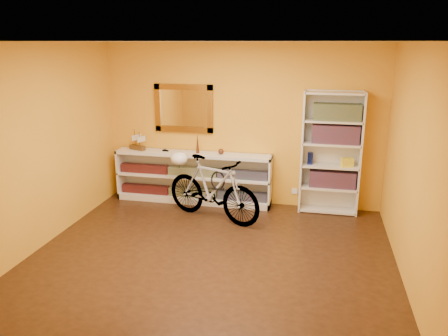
% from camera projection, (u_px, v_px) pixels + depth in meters
% --- Properties ---
extents(floor, '(4.50, 4.00, 0.01)m').
position_uv_depth(floor, '(212.00, 255.00, 5.55)').
color(floor, black).
rests_on(floor, ground).
extents(ceiling, '(4.50, 4.00, 0.01)m').
position_uv_depth(ceiling, '(210.00, 41.00, 4.83)').
color(ceiling, silver).
rests_on(ceiling, ground).
extents(back_wall, '(4.50, 0.01, 2.60)m').
position_uv_depth(back_wall, '(241.00, 125.00, 7.07)').
color(back_wall, gold).
rests_on(back_wall, ground).
extents(left_wall, '(0.01, 4.00, 2.60)m').
position_uv_depth(left_wall, '(42.00, 146.00, 5.65)').
color(left_wall, gold).
rests_on(left_wall, ground).
extents(right_wall, '(0.01, 4.00, 2.60)m').
position_uv_depth(right_wall, '(414.00, 167.00, 4.73)').
color(right_wall, gold).
rests_on(right_wall, ground).
extents(gilt_mirror, '(0.98, 0.06, 0.78)m').
position_uv_depth(gilt_mirror, '(184.00, 108.00, 7.16)').
color(gilt_mirror, brown).
rests_on(gilt_mirror, back_wall).
extents(wall_socket, '(0.09, 0.02, 0.09)m').
position_uv_depth(wall_socket, '(295.00, 191.00, 7.16)').
color(wall_socket, silver).
rests_on(wall_socket, back_wall).
extents(console_unit, '(2.60, 0.35, 0.85)m').
position_uv_depth(console_unit, '(193.00, 177.00, 7.30)').
color(console_unit, silver).
rests_on(console_unit, floor).
extents(cd_row_lower, '(2.50, 0.13, 0.14)m').
position_uv_depth(cd_row_lower, '(193.00, 192.00, 7.35)').
color(cd_row_lower, black).
rests_on(cd_row_lower, console_unit).
extents(cd_row_upper, '(2.50, 0.13, 0.14)m').
position_uv_depth(cd_row_upper, '(193.00, 171.00, 7.25)').
color(cd_row_upper, navy).
rests_on(cd_row_upper, console_unit).
extents(model_ship, '(0.31, 0.21, 0.34)m').
position_uv_depth(model_ship, '(137.00, 140.00, 7.33)').
color(model_ship, '#462F13').
rests_on(model_ship, console_unit).
extents(toy_car, '(0.00, 0.00, 0.00)m').
position_uv_depth(toy_car, '(166.00, 151.00, 7.27)').
color(toy_car, black).
rests_on(toy_car, console_unit).
extents(bronze_ornament, '(0.06, 0.06, 0.33)m').
position_uv_depth(bronze_ornament, '(198.00, 143.00, 7.11)').
color(bronze_ornament, '#552C1D').
rests_on(bronze_ornament, console_unit).
extents(decorative_orb, '(0.09, 0.09, 0.09)m').
position_uv_depth(decorative_orb, '(221.00, 152.00, 7.07)').
color(decorative_orb, '#552C1D').
rests_on(decorative_orb, console_unit).
extents(bookcase, '(0.90, 0.30, 1.90)m').
position_uv_depth(bookcase, '(331.00, 153.00, 6.72)').
color(bookcase, silver).
rests_on(bookcase, floor).
extents(book_row_a, '(0.70, 0.22, 0.26)m').
position_uv_depth(book_row_a, '(332.00, 179.00, 6.83)').
color(book_row_a, maroon).
rests_on(book_row_a, bookcase).
extents(book_row_b, '(0.70, 0.22, 0.28)m').
position_uv_depth(book_row_b, '(335.00, 134.00, 6.63)').
color(book_row_b, maroon).
rests_on(book_row_b, bookcase).
extents(book_row_c, '(0.70, 0.22, 0.25)m').
position_uv_depth(book_row_c, '(337.00, 112.00, 6.54)').
color(book_row_c, navy).
rests_on(book_row_c, bookcase).
extents(travel_mug, '(0.08, 0.08, 0.19)m').
position_uv_depth(travel_mug, '(310.00, 158.00, 6.79)').
color(travel_mug, navy).
rests_on(travel_mug, bookcase).
extents(red_tin, '(0.16, 0.16, 0.20)m').
position_uv_depth(red_tin, '(320.00, 113.00, 6.62)').
color(red_tin, maroon).
rests_on(red_tin, bookcase).
extents(yellow_bag, '(0.20, 0.16, 0.13)m').
position_uv_depth(yellow_bag, '(347.00, 162.00, 6.67)').
color(yellow_bag, yellow).
rests_on(yellow_bag, bookcase).
extents(bicycle, '(1.01, 1.70, 0.98)m').
position_uv_depth(bicycle, '(213.00, 189.00, 6.55)').
color(bicycle, silver).
rests_on(bicycle, floor).
extents(helmet, '(0.27, 0.25, 0.20)m').
position_uv_depth(helmet, '(179.00, 159.00, 6.78)').
color(helmet, white).
rests_on(helmet, bicycle).
extents(u_lock, '(0.21, 0.02, 0.21)m').
position_uv_depth(u_lock, '(218.00, 180.00, 6.45)').
color(u_lock, black).
rests_on(u_lock, bicycle).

